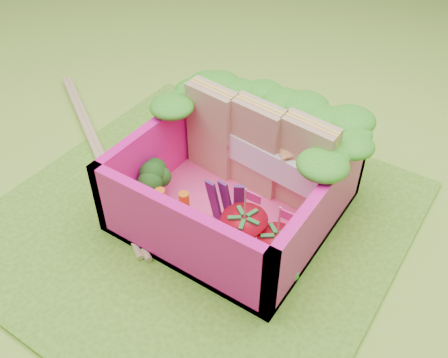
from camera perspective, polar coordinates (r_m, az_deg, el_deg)
name	(u,v)px	position (r m, az deg, el deg)	size (l,w,h in m)	color
ground	(198,220)	(3.47, -3.00, -4.74)	(14.00, 14.00, 0.00)	#98D73C
placemat	(198,219)	(3.46, -3.01, -4.57)	(2.60, 2.60, 0.03)	#619922
bento_floor	(234,208)	(3.47, 1.19, -3.32)	(1.30, 1.30, 0.05)	#FF418B
bento_box	(235,181)	(3.30, 1.25, -0.22)	(1.30, 1.30, 0.55)	#FA1594
lettuce_ruffle	(272,107)	(3.42, 5.52, 8.19)	(1.43, 0.77, 0.11)	#208F1A
sandwich_stack	(257,148)	(3.42, 3.83, 3.57)	(1.22, 0.31, 0.67)	tan
broccoli	(151,178)	(3.42, -8.36, 0.14)	(0.32, 0.32, 0.27)	#6A9648
carrot_sticks	(173,205)	(3.31, -5.87, -2.98)	(0.21, 0.13, 0.24)	orange
purple_wedges	(226,202)	(3.21, 0.29, -2.63)	(0.22, 0.11, 0.38)	#3C1751
strawberry_left	(244,234)	(3.07, 2.28, -6.33)	(0.28, 0.28, 0.52)	red
strawberry_right	(276,250)	(3.03, 5.97, -8.03)	(0.24, 0.24, 0.48)	red
snap_peas	(251,256)	(3.12, 3.10, -8.76)	(0.57, 0.36, 0.05)	green
chopsticks	(98,150)	(4.10, -14.25, 3.25)	(2.17, 1.35, 0.05)	tan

